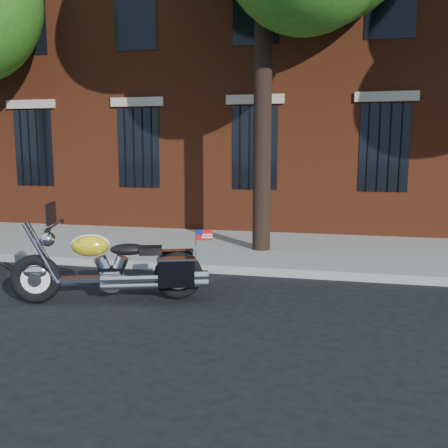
# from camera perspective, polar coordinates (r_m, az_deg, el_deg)

# --- Properties ---
(ground) EXTENTS (120.00, 120.00, 0.00)m
(ground) POSITION_cam_1_polar(r_m,az_deg,el_deg) (7.61, -2.80, -8.07)
(ground) COLOR black
(ground) RESTS_ON ground
(curb) EXTENTS (40.00, 0.16, 0.15)m
(curb) POSITION_cam_1_polar(r_m,az_deg,el_deg) (8.88, -0.42, -5.13)
(curb) COLOR gray
(curb) RESTS_ON ground
(sidewalk) EXTENTS (40.00, 3.60, 0.15)m
(sidewalk) POSITION_cam_1_polar(r_m,az_deg,el_deg) (10.67, 1.88, -2.79)
(sidewalk) COLOR gray
(sidewalk) RESTS_ON ground
(building) EXTENTS (26.00, 10.08, 12.00)m
(building) POSITION_cam_1_polar(r_m,az_deg,el_deg) (17.61, 6.45, 21.06)
(building) COLOR maroon
(building) RESTS_ON ground
(motorcycle) EXTENTS (2.82, 1.35, 1.43)m
(motorcycle) POSITION_cam_1_polar(r_m,az_deg,el_deg) (7.32, -12.02, -5.00)
(motorcycle) COLOR black
(motorcycle) RESTS_ON ground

